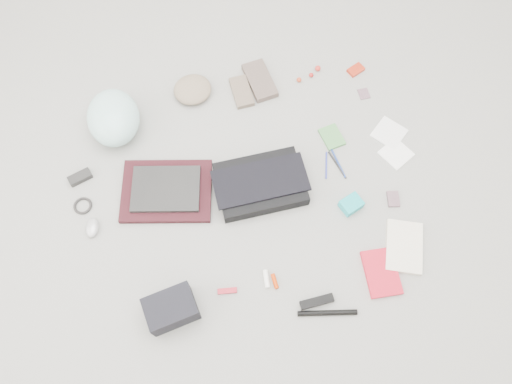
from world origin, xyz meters
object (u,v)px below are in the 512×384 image
object	(u,v)px
messenger_bag	(260,184)
laptop	(166,189)
bike_helmet	(113,118)
accordion_wallet	(351,204)
book_red	(381,273)
camera_bag	(171,309)

from	to	relation	value
messenger_bag	laptop	bearing A→B (deg)	170.04
laptop	bike_helmet	world-z (taller)	bike_helmet
accordion_wallet	book_red	bearing A→B (deg)	-104.53
laptop	camera_bag	xyz separation A→B (m)	(-0.09, -0.53, 0.03)
bike_helmet	book_red	world-z (taller)	bike_helmet
bike_helmet	camera_bag	distance (m)	0.93
messenger_bag	bike_helmet	world-z (taller)	bike_helmet
laptop	accordion_wallet	xyz separation A→B (m)	(0.78, -0.30, -0.02)
laptop	camera_bag	size ratio (longest dim) A/B	1.53
laptop	accordion_wallet	bearing A→B (deg)	-5.21
laptop	camera_bag	world-z (taller)	camera_bag
laptop	book_red	world-z (taller)	laptop
accordion_wallet	messenger_bag	bearing A→B (deg)	133.17
messenger_bag	bike_helmet	distance (m)	0.75
bike_helmet	laptop	bearing A→B (deg)	-64.71
messenger_bag	camera_bag	xyz separation A→B (m)	(-0.50, -0.44, 0.03)
accordion_wallet	laptop	bearing A→B (deg)	141.60
messenger_bag	camera_bag	distance (m)	0.67
book_red	accordion_wallet	bearing A→B (deg)	100.19
bike_helmet	accordion_wallet	world-z (taller)	bike_helmet
book_red	camera_bag	bearing A→B (deg)	-178.45
messenger_bag	accordion_wallet	size ratio (longest dim) A/B	4.22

